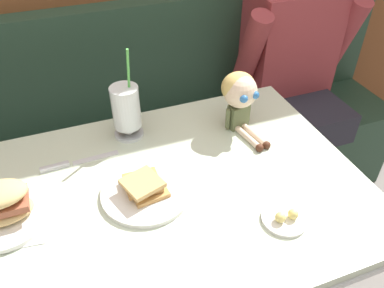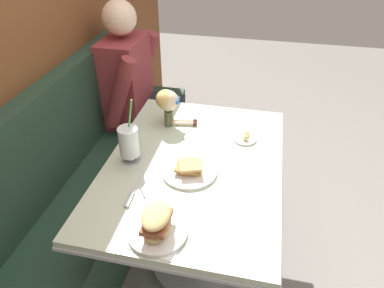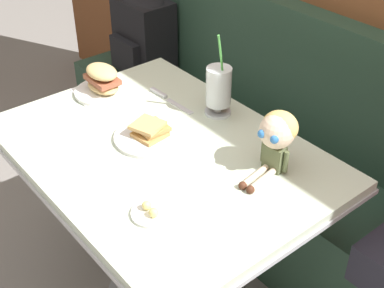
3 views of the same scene
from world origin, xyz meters
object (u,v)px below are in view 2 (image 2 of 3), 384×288
diner_patron (132,81)px  seated_doll (168,103)px  butter_knife (132,194)px  sandwich_plate (157,225)px  toast_plate (189,170)px  butter_saucer (245,138)px  milkshake_glass (129,144)px

diner_patron → seated_doll: bearing=-140.3°
butter_knife → diner_patron: size_ratio=0.29×
sandwich_plate → diner_patron: (1.19, 0.54, -0.04)m
toast_plate → seated_doll: 0.44m
toast_plate → butter_saucer: bearing=-35.2°
sandwich_plate → diner_patron: bearing=24.2°
sandwich_plate → milkshake_glass: bearing=32.5°
butter_saucer → milkshake_glass: bearing=120.1°
milkshake_glass → seated_doll: (0.36, -0.08, 0.03)m
butter_knife → diner_patron: bearing=20.1°
butter_saucer → seated_doll: (0.07, 0.42, 0.12)m
seated_doll → butter_saucer: bearing=-99.0°
butter_saucer → seated_doll: seated_doll is taller
butter_knife → seated_doll: size_ratio=1.04×
butter_saucer → butter_knife: size_ratio=0.51×
toast_plate → butter_knife: toast_plate is taller
sandwich_plate → butter_saucer: sandwich_plate is taller
milkshake_glass → butter_knife: milkshake_glass is taller
milkshake_glass → butter_saucer: milkshake_glass is taller
butter_saucer → diner_patron: size_ratio=0.15×
butter_saucer → seated_doll: bearing=81.0°
toast_plate → milkshake_glass: milkshake_glass is taller
toast_plate → butter_saucer: toast_plate is taller
milkshake_glass → toast_plate: bearing=-94.3°
diner_patron → milkshake_glass: bearing=-160.1°
seated_doll → diner_patron: (0.45, 0.38, -0.13)m
diner_patron → toast_plate: bearing=-145.4°
butter_saucer → seated_doll: 0.44m
seated_doll → sandwich_plate: bearing=-167.8°
butter_knife → seated_doll: 0.58m
toast_plate → milkshake_glass: (0.02, 0.28, 0.08)m
butter_knife → diner_patron: (1.02, 0.38, -0.00)m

